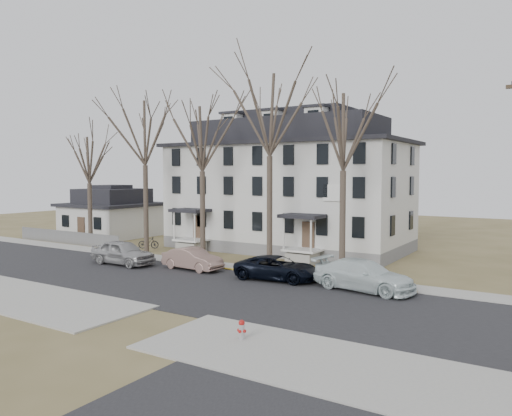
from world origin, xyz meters
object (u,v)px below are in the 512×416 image
Objects in this scene: tree_far_left at (145,128)px; car_tan at (192,259)px; boarding_house at (288,187)px; car_white at (364,276)px; car_silver at (123,253)px; tree_center at (270,109)px; tree_mid_right at (344,126)px; small_house at (113,215)px; tree_mid_left at (202,134)px; car_navy at (277,269)px; tree_bungalow at (89,157)px; bicycle_left at (197,246)px; bicycle_right at (148,243)px; fire_hydrant at (242,330)px.

tree_far_left is 13.32m from car_tan.
car_white is (11.31, -11.80, -4.53)m from boarding_house.
tree_far_left is 2.67× the size of car_silver.
tree_center reaches higher than car_silver.
tree_mid_right is at bearing -43.81° from boarding_house.
small_house is at bearing 167.73° from tree_mid_right.
tree_center reaches higher than tree_far_left.
car_navy is (8.81, -3.80, -8.87)m from tree_mid_left.
car_tan is (-0.71, -12.20, -4.64)m from boarding_house.
tree_mid_left is at bearing 0.00° from tree_bungalow.
tree_mid_left reaches higher than boarding_house.
small_house is at bearing 65.52° from car_tan.
boarding_house is at bearing 27.01° from tree_bungalow.
bicycle_left is at bearing 169.47° from tree_mid_right.
car_navy is (-2.69, -3.80, -8.87)m from tree_mid_right.
car_white is 3.26× the size of bicycle_right.
fire_hydrant is at bearing -104.30° from bicycle_left.
tree_bungalow reaches higher than car_silver.
bicycle_left is 0.96× the size of bicycle_right.
tree_mid_left is at bearing 0.00° from tree_far_left.
car_silver is 7.61m from bicycle_right.
tree_bungalow is 30.82m from fire_hydrant.
tree_mid_left is at bearing -31.15° from car_silver.
tree_bungalow is at bearing 180.00° from tree_mid_left.
car_tan is (15.29, -4.04, -7.38)m from tree_bungalow.
car_tan is 2.59× the size of bicycle_left.
tree_mid_right is 17.88m from car_silver.
small_house is 21.89m from car_tan.
tree_far_left is 18.06m from car_navy.
car_navy is at bearing -64.06° from boarding_house.
small_house is 0.81× the size of tree_bungalow.
car_silver is at bearing 90.53° from car_navy.
car_white is (20.31, -3.65, -9.50)m from tree_far_left.
car_white reaches higher than fire_hydrant.
tree_center reaches higher than fire_hydrant.
tree_far_left is 7.95× the size of bicycle_left.
tree_bungalow is (-7.00, 0.00, -2.22)m from tree_far_left.
boarding_house reaches higher than small_house.
car_silver is at bearing -114.93° from boarding_house.
small_house is 0.63× the size of tree_far_left.
tree_mid_right is 7.11× the size of bicycle_right.
tree_mid_left is at bearing -130.06° from bicycle_right.
car_silver is at bearing 105.42° from car_tan.
tree_far_left is 7.34m from tree_bungalow.
bicycle_right is at bearing 63.63° from car_tan.
car_silver is at bearing -150.53° from tree_center.
fire_hydrant is at bearing -83.21° from tree_mid_right.
bicycle_right is 2.12× the size of fire_hydrant.
car_silver reaches higher than car_navy.
boarding_house reaches higher than car_silver.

